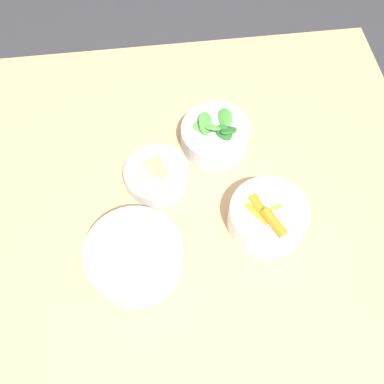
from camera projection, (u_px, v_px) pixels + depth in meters
name	position (u px, v px, depth m)	size (l,w,h in m)	color
ground_plane	(178.00, 306.00, 1.50)	(10.00, 10.00, 0.00)	#2D2D33
dining_table	(169.00, 235.00, 0.95)	(1.10, 0.96, 0.74)	tan
bowl_carrots	(265.00, 216.00, 0.82)	(0.15, 0.15, 0.07)	white
bowl_greens	(214.00, 134.00, 0.92)	(0.15, 0.15, 0.08)	silver
bowl_beans_hotdog	(132.00, 256.00, 0.78)	(0.18, 0.18, 0.06)	silver
bowl_cookies	(154.00, 174.00, 0.88)	(0.13, 0.13, 0.04)	silver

